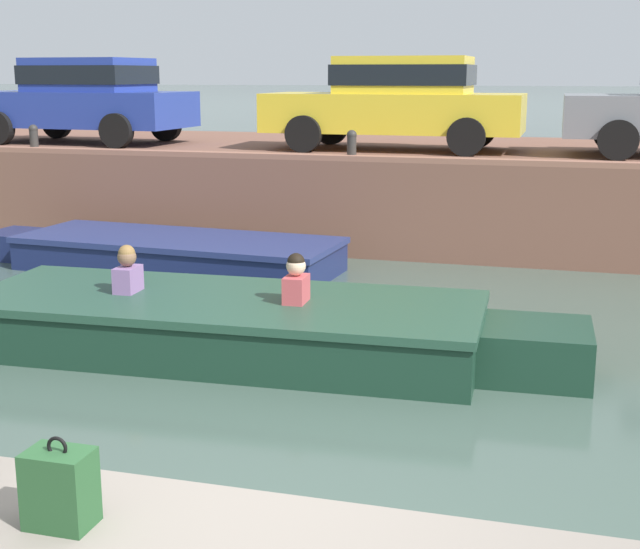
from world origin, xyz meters
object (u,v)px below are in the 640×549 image
boat_moored_west_navy (165,253)px  mooring_bollard_west (34,137)px  car_leftmost_blue (85,97)px  mooring_bollard_mid (352,144)px  backpack_on_ledge (62,488)px  motorboat_passing (246,326)px  car_left_inner_yellow (398,99)px

boat_moored_west_navy → mooring_bollard_west: bearing=151.6°
car_leftmost_blue → mooring_bollard_west: car_leftmost_blue is taller
car_leftmost_blue → mooring_bollard_mid: car_leftmost_blue is taller
mooring_bollard_west → backpack_on_ledge: mooring_bollard_west is taller
motorboat_passing → backpack_on_ledge: (0.98, -4.86, 0.70)m
backpack_on_ledge → mooring_bollard_mid: bearing=96.7°
motorboat_passing → backpack_on_ledge: 5.01m
car_leftmost_blue → mooring_bollard_mid: (5.55, -1.94, -0.61)m
car_left_inner_yellow → backpack_on_ledge: 11.97m
mooring_bollard_west → boat_moored_west_navy: bearing=-28.4°
motorboat_passing → mooring_bollard_west: mooring_bollard_west is taller
motorboat_passing → backpack_on_ledge: bearing=-78.6°
motorboat_passing → mooring_bollard_west: (-5.60, 5.06, 1.41)m
car_leftmost_blue → mooring_bollard_mid: 5.91m
boat_moored_west_navy → motorboat_passing: 4.20m
motorboat_passing → car_leftmost_blue: bearing=129.3°
mooring_bollard_west → car_leftmost_blue: bearing=93.9°
boat_moored_west_navy → motorboat_passing: (2.49, -3.38, 0.05)m
boat_moored_west_navy → car_leftmost_blue: car_leftmost_blue is taller
car_leftmost_blue → car_left_inner_yellow: bearing=0.0°
car_left_inner_yellow → backpack_on_ledge: car_left_inner_yellow is taller
mooring_bollard_mid → motorboat_passing: bearing=-87.9°
boat_moored_west_navy → motorboat_passing: motorboat_passing is taller
motorboat_passing → car_left_inner_yellow: 7.29m
boat_moored_west_navy → mooring_bollard_west: (-3.11, 1.68, 1.46)m
car_left_inner_yellow → mooring_bollard_mid: (-0.31, -1.94, -0.61)m
boat_moored_west_navy → backpack_on_ledge: (3.47, -8.24, 0.75)m
motorboat_passing → car_left_inner_yellow: car_left_inner_yellow is taller
car_leftmost_blue → car_left_inner_yellow: 5.86m
boat_moored_west_navy → motorboat_passing: size_ratio=0.88×
boat_moored_west_navy → car_left_inner_yellow: 4.92m
car_leftmost_blue → motorboat_passing: bearing=-50.7°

